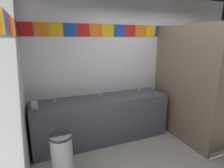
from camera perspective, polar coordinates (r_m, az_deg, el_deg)
The scene contains 11 objects.
ground_plane at distance 3.37m, azimuth 22.27°, elevation -22.43°, with size 10.02×10.02×0.00m, color #B2ADA3.
wall_back at distance 4.06m, azimuth 8.14°, elevation 6.17°, with size 4.55×0.09×2.79m.
wall_side at distance 1.96m, azimuth -29.68°, elevation -3.86°, with size 0.09×3.16×2.79m.
vanity_counter at distance 3.63m, azimuth -2.96°, elevation -10.53°, with size 2.54×0.62×0.85m.
faucet_left at distance 3.39m, azimuth -17.26°, elevation -4.50°, with size 0.04×0.10×0.14m.
faucet_center at distance 3.55m, azimuth -3.53°, elevation -3.07°, with size 0.04×0.10×0.14m.
faucet_right at distance 3.89m, azimuth 8.38°, elevation -1.67°, with size 0.04×0.10×0.14m.
soap_dispenser at distance 3.11m, azimuth -22.72°, elevation -6.12°, with size 0.09×0.09×0.16m.
stall_divider at distance 3.65m, azimuth 24.90°, elevation -0.86°, with size 0.92×1.57×2.18m.
toilet at distance 4.55m, azimuth 22.16°, elevation -8.23°, with size 0.39×0.49×0.74m.
trash_bin at distance 2.79m, azimuth -15.06°, elevation -21.26°, with size 0.29×0.29×0.70m.
Camera 1 is at (-2.03, -1.86, 1.94)m, focal length 29.69 mm.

